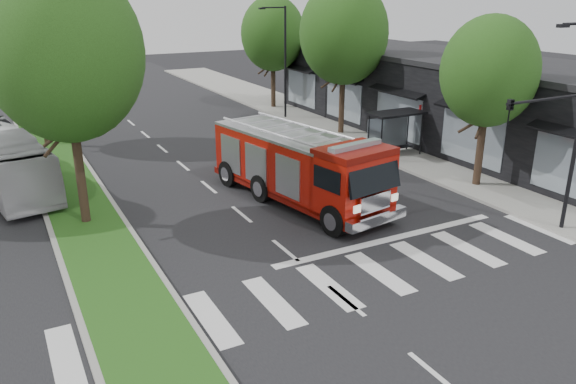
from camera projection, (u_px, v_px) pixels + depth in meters
name	position (u px, v px, depth m)	size (l,w,h in m)	color
ground	(285.00, 251.00, 20.51)	(140.00, 140.00, 0.00)	black
sidewalk_right	(390.00, 145.00, 34.32)	(5.00, 80.00, 0.15)	gray
median	(52.00, 152.00, 32.81)	(3.00, 50.00, 0.15)	gray
storefront_row	(450.00, 99.00, 35.48)	(8.00, 30.00, 5.00)	black
bus_shelter	(394.00, 122.00, 31.54)	(3.20, 1.60, 2.61)	black
tree_right_near	(489.00, 72.00, 25.39)	(4.40, 4.40, 8.05)	black
tree_right_mid	(344.00, 33.00, 35.04)	(5.60, 5.60, 9.72)	black
tree_right_far	(273.00, 34.00, 43.58)	(5.00, 5.00, 8.73)	black
tree_median_near	(64.00, 53.00, 20.56)	(5.80, 5.80, 10.16)	black
tree_median_far	(32.00, 37.00, 32.31)	(5.60, 5.60, 9.72)	black
streetlight_right_near	(565.00, 117.00, 20.27)	(4.08, 0.22, 8.00)	black
streetlight_right_far	(283.00, 58.00, 40.20)	(2.11, 0.20, 8.00)	black
fire_engine	(298.00, 166.00, 24.81)	(4.61, 10.22, 3.42)	#5F0A05
city_bus	(6.00, 161.00, 26.42)	(2.37, 10.14, 2.82)	silver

